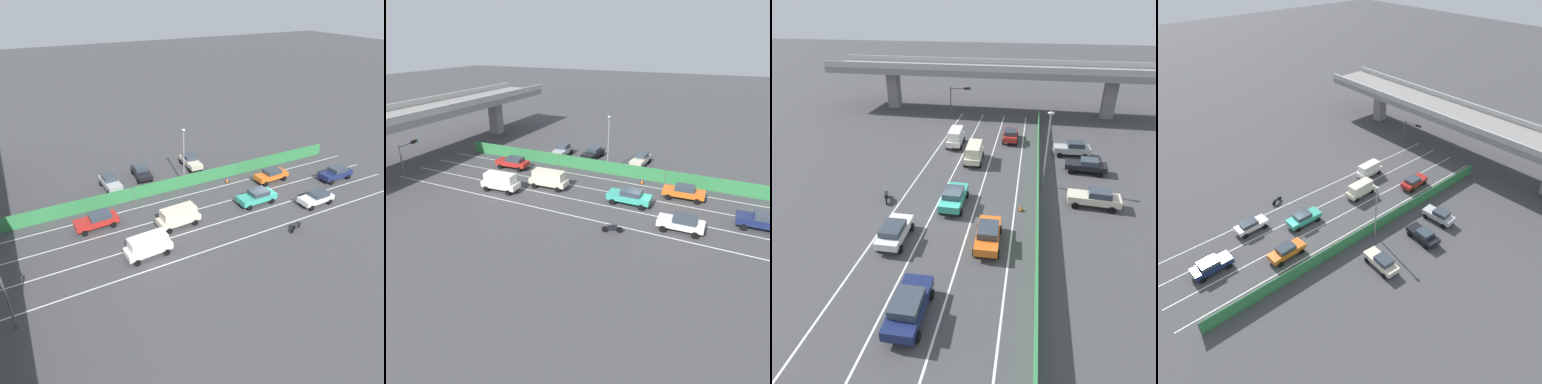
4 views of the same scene
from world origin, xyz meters
The scene contains 21 objects.
ground_plane centered at (0.00, 0.00, 0.00)m, with size 300.00×300.00×0.00m, color #424244.
lane_line_left_edge centered at (-5.21, 6.19, 0.00)m, with size 0.14×48.39×0.01m, color silver.
lane_line_mid_left centered at (-1.74, 6.19, 0.00)m, with size 0.14×48.39×0.01m, color silver.
lane_line_mid_right centered at (1.74, 6.19, 0.00)m, with size 0.14×48.39×0.01m, color silver.
lane_line_right_edge centered at (5.21, 6.19, 0.00)m, with size 0.14×48.39×0.01m, color silver.
elevated_overpass centered at (0.00, 32.39, 6.34)m, with size 55.53×8.02×7.95m.
green_fence centered at (7.13, 6.19, 0.85)m, with size 0.10×44.49×1.70m.
car_van_cream centered at (-0.08, 11.10, 1.20)m, with size 2.13×4.61×2.11m.
car_sedan_white centered at (-3.53, -4.92, 0.87)m, with size 2.08×4.25×1.53m.
car_van_white centered at (-3.23, 15.75, 1.22)m, with size 2.11×4.47×2.15m.
car_taxi_teal centered at (-0.22, 1.07, 0.92)m, with size 2.08×4.65×1.66m.
car_sedan_red centered at (3.52, 18.75, 0.90)m, with size 2.11×4.52×1.60m.
car_sedan_navy centered at (-0.02, -11.76, 0.93)m, with size 2.17×4.62×1.66m.
car_taxi_orange centered at (3.52, -3.99, 0.90)m, with size 2.09×4.56×1.61m.
motorcycle centered at (-6.53, 0.76, 0.46)m, with size 0.87×1.86×0.93m.
parked_sedan_cream centered at (12.15, 3.29, 0.91)m, with size 4.62×2.16×1.66m.
parked_sedan_dark centered at (12.25, 10.54, 0.86)m, with size 4.43×2.36×1.54m.
parked_wagon_silver centered at (11.15, 15.07, 0.94)m, with size 4.31×2.15×1.72m.
traffic_light centered at (-5.43, 27.67, 3.51)m, with size 3.15×0.73×4.91m.
street_lamp centered at (7.67, 6.56, 4.52)m, with size 0.60×0.36×7.50m.
traffic_cone centered at (5.78, 1.30, 0.26)m, with size 0.47×0.47×0.56m.
Camera 4 is at (32.26, -18.83, 31.49)m, focal length 34.24 mm.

